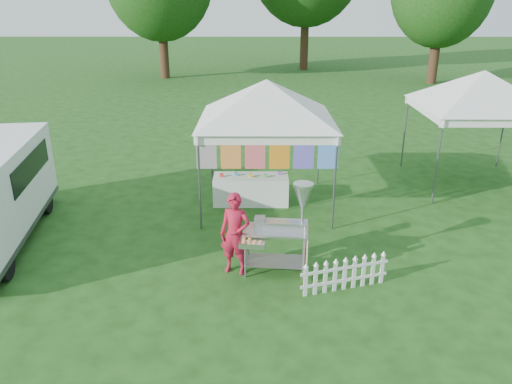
{
  "coord_description": "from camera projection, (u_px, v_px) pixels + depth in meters",
  "views": [
    {
      "loc": [
        -0.19,
        -7.73,
        4.69
      ],
      "look_at": [
        -0.23,
        1.46,
        1.1
      ],
      "focal_mm": 35.0,
      "sensor_mm": 36.0,
      "label": 1
    }
  ],
  "objects": [
    {
      "name": "canopy_right",
      "position": [
        485.0,
        71.0,
        12.46
      ],
      "size": [
        4.24,
        4.24,
        3.45
      ],
      "color": "#59595E",
      "rests_on": "ground"
    },
    {
      "name": "vendor",
      "position": [
        235.0,
        234.0,
        8.88
      ],
      "size": [
        0.63,
        0.5,
        1.52
      ],
      "primitive_type": "imported",
      "rotation": [
        0.0,
        0.0,
        -0.27
      ],
      "color": "#AB152F",
      "rests_on": "ground"
    },
    {
      "name": "donut_cart",
      "position": [
        286.0,
        222.0,
        8.74
      ],
      "size": [
        1.31,
        0.81,
        1.73
      ],
      "rotation": [
        0.0,
        0.0,
        -0.1
      ],
      "color": "gray",
      "rests_on": "ground"
    },
    {
      "name": "ground",
      "position": [
        268.0,
        279.0,
        8.91
      ],
      "size": [
        120.0,
        120.0,
        0.0
      ],
      "primitive_type": "plane",
      "color": "#1C4112",
      "rests_on": "ground"
    },
    {
      "name": "display_table",
      "position": [
        251.0,
        189.0,
        12.11
      ],
      "size": [
        1.8,
        0.7,
        0.69
      ],
      "primitive_type": "cube",
      "color": "white",
      "rests_on": "ground"
    },
    {
      "name": "picket_fence",
      "position": [
        345.0,
        275.0,
        8.49
      ],
      "size": [
        1.55,
        0.51,
        0.56
      ],
      "rotation": [
        0.0,
        0.0,
        0.3
      ],
      "color": "white",
      "rests_on": "ground"
    },
    {
      "name": "canopy_main",
      "position": [
        267.0,
        80.0,
        11.08
      ],
      "size": [
        4.24,
        4.24,
        3.45
      ],
      "color": "#59595E",
      "rests_on": "ground"
    }
  ]
}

